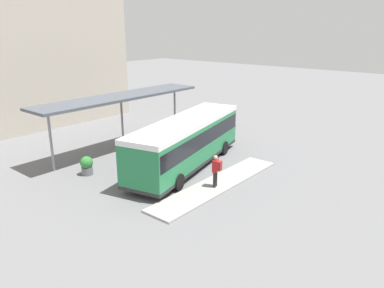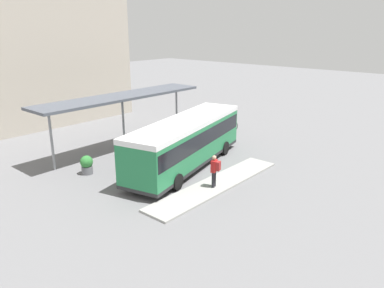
# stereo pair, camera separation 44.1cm
# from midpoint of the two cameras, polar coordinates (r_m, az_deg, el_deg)

# --- Properties ---
(ground_plane) EXTENTS (120.00, 120.00, 0.00)m
(ground_plane) POSITION_cam_midpoint_polar(r_m,az_deg,el_deg) (23.76, -1.36, -3.48)
(ground_plane) COLOR slate
(curb_island) EXTENTS (9.89, 1.80, 0.12)m
(curb_island) POSITION_cam_midpoint_polar(r_m,az_deg,el_deg) (21.09, 3.32, -6.14)
(curb_island) COLOR #9E9E99
(curb_island) RESTS_ON ground_plane
(city_bus) EXTENTS (11.05, 4.98, 3.07)m
(city_bus) POSITION_cam_midpoint_polar(r_m,az_deg,el_deg) (23.19, -1.38, 0.68)
(city_bus) COLOR #237A47
(city_bus) RESTS_ON ground_plane
(pedestrian_waiting) EXTENTS (0.50, 0.55, 1.81)m
(pedestrian_waiting) POSITION_cam_midpoint_polar(r_m,az_deg,el_deg) (20.23, 3.09, -3.82)
(pedestrian_waiting) COLOR #232328
(pedestrian_waiting) RESTS_ON curb_island
(bicycle_black) EXTENTS (0.48, 1.76, 0.77)m
(bicycle_black) POSITION_cam_midpoint_polar(r_m,az_deg,el_deg) (32.75, 5.16, 3.07)
(bicycle_black) COLOR black
(bicycle_black) RESTS_ON ground_plane
(bicycle_orange) EXTENTS (0.48, 1.67, 0.72)m
(bicycle_orange) POSITION_cam_midpoint_polar(r_m,az_deg,el_deg) (32.91, 3.64, 3.14)
(bicycle_orange) COLOR black
(bicycle_orange) RESTS_ON ground_plane
(bicycle_blue) EXTENTS (0.48, 1.66, 0.72)m
(bicycle_blue) POSITION_cam_midpoint_polar(r_m,az_deg,el_deg) (33.57, 2.78, 3.44)
(bicycle_blue) COLOR black
(bicycle_blue) RESTS_ON ground_plane
(station_shelter) EXTENTS (13.05, 2.62, 3.91)m
(station_shelter) POSITION_cam_midpoint_polar(r_m,az_deg,el_deg) (26.75, -11.27, 6.89)
(station_shelter) COLOR #4C515B
(station_shelter) RESTS_ON ground_plane
(potted_planter_near_shelter) EXTENTS (0.76, 0.76, 1.15)m
(potted_planter_near_shelter) POSITION_cam_midpoint_polar(r_m,az_deg,el_deg) (23.25, -16.27, -3.11)
(potted_planter_near_shelter) COLOR slate
(potted_planter_near_shelter) RESTS_ON ground_plane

